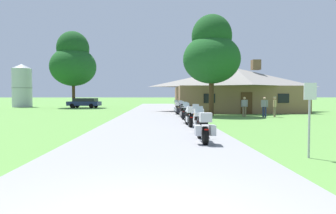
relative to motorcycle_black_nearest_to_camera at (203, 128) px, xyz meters
The scene contains 18 objects.
ground_plane 13.06m from the motorcycle_black_nearest_to_camera, 97.85° to the left, with size 500.00×500.00×0.00m, color #56893D.
asphalt_driveway 11.08m from the motorcycle_black_nearest_to_camera, 99.26° to the left, with size 6.40×80.00×0.06m, color gray.
motorcycle_black_nearest_to_camera is the anchor object (origin of this frame).
motorcycle_orange_second_in_row 2.96m from the motorcycle_black_nearest_to_camera, 86.36° to the left, with size 0.66×2.08×1.30m.
motorcycle_silver_third_in_row 5.71m from the motorcycle_black_nearest_to_camera, 89.31° to the left, with size 0.66×2.08×1.30m.
motorcycle_green_fourth_in_row 8.09m from the motorcycle_black_nearest_to_camera, 88.86° to the left, with size 0.72×2.08×1.30m.
motorcycle_red_fifth_in_row 10.91m from the motorcycle_black_nearest_to_camera, 89.31° to the left, with size 0.66×2.08×1.30m.
motorcycle_orange_sixth_in_row 13.61m from the motorcycle_black_nearest_to_camera, 89.06° to the left, with size 0.72×2.08×1.30m.
motorcycle_black_farthest_in_row 16.48m from the motorcycle_black_nearest_to_camera, 89.72° to the left, with size 0.77×2.08×1.30m.
stone_lodge 22.83m from the motorcycle_black_nearest_to_camera, 72.55° to the left, with size 13.62×9.18×5.73m.
bystander_gray_shirt_near_lodge 14.89m from the motorcycle_black_nearest_to_camera, 68.02° to the left, with size 0.53×0.31×1.67m.
bystander_tan_shirt_beside_signpost 15.35m from the motorcycle_black_nearest_to_camera, 59.03° to the left, with size 0.30×0.54×1.69m.
bystander_gray_shirt_by_tree 14.65m from the motorcycle_black_nearest_to_camera, 61.67° to the left, with size 0.47×0.38×1.67m.
metal_signpost_roadside 3.72m from the motorcycle_black_nearest_to_camera, 43.53° to the right, with size 0.36×0.06×2.14m.
tree_by_lodge_front 15.93m from the motorcycle_black_nearest_to_camera, 78.72° to the left, with size 4.97×4.97×8.78m.
tree_left_far 35.73m from the motorcycle_black_nearest_to_camera, 113.39° to the left, with size 6.54×6.54×11.01m.
metal_silo_distant 42.24m from the motorcycle_black_nearest_to_camera, 122.69° to the left, with size 2.97×2.97×6.64m.
parked_navy_suv_far_left 34.43m from the motorcycle_black_nearest_to_camera, 111.05° to the left, with size 4.83×2.54×1.40m.
Camera 1 is at (0.16, -3.60, 1.78)m, focal length 31.45 mm.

